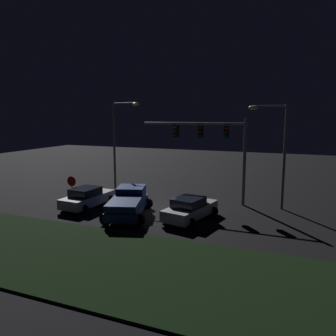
# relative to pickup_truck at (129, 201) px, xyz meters

# --- Properties ---
(ground_plane) EXTENTS (80.00, 80.00, 0.00)m
(ground_plane) POSITION_rel_pickup_truck_xyz_m (0.73, 2.72, -1.00)
(ground_plane) COLOR black
(grass_median) EXTENTS (24.92, 7.30, 0.10)m
(grass_median) POSITION_rel_pickup_truck_xyz_m (0.73, -6.66, -0.95)
(grass_median) COLOR black
(grass_median) RESTS_ON ground_plane
(pickup_truck) EXTENTS (3.94, 5.75, 1.80)m
(pickup_truck) POSITION_rel_pickup_truck_xyz_m (0.00, 0.00, 0.00)
(pickup_truck) COLOR navy
(pickup_truck) RESTS_ON ground_plane
(car_sedan) EXTENTS (2.67, 4.51, 1.51)m
(car_sedan) POSITION_rel_pickup_truck_xyz_m (-3.81, 0.67, -0.26)
(car_sedan) COLOR #B7B7BC
(car_sedan) RESTS_ON ground_plane
(car_sedan_far) EXTENTS (3.07, 4.68, 1.51)m
(car_sedan_far) POSITION_rel_pickup_truck_xyz_m (4.12, 0.70, -0.26)
(car_sedan_far) COLOR silver
(car_sedan_far) RESTS_ON ground_plane
(traffic_signal_gantry) EXTENTS (8.32, 0.56, 6.50)m
(traffic_signal_gantry) POSITION_rel_pickup_truck_xyz_m (4.29, 5.59, 3.90)
(traffic_signal_gantry) COLOR slate
(traffic_signal_gantry) RESTS_ON ground_plane
(street_lamp_left) EXTENTS (2.70, 0.44, 7.95)m
(street_lamp_left) POSITION_rel_pickup_truck_xyz_m (-4.77, 7.15, 4.03)
(street_lamp_left) COLOR slate
(street_lamp_left) RESTS_ON ground_plane
(street_lamp_right) EXTENTS (2.75, 0.44, 7.52)m
(street_lamp_right) POSITION_rel_pickup_truck_xyz_m (8.94, 5.56, 3.80)
(street_lamp_right) COLOR slate
(street_lamp_right) RESTS_ON ground_plane
(stop_sign) EXTENTS (0.76, 0.08, 2.23)m
(stop_sign) POSITION_rel_pickup_truck_xyz_m (-5.21, 0.73, 0.56)
(stop_sign) COLOR slate
(stop_sign) RESTS_ON ground_plane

